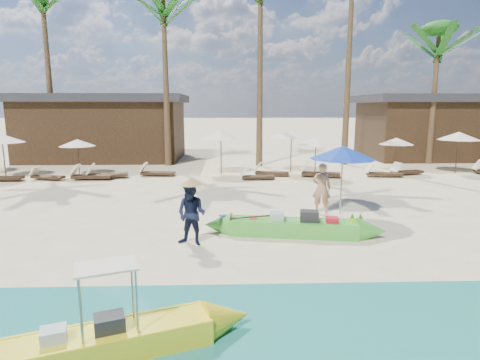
{
  "coord_description": "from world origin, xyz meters",
  "views": [
    {
      "loc": [
        0.18,
        -9.99,
        3.51
      ],
      "look_at": [
        0.58,
        2.0,
        1.31
      ],
      "focal_mm": 30.0,
      "sensor_mm": 36.0,
      "label": 1
    }
  ],
  "objects_px": {
    "green_canoe": "(293,227)",
    "yellow_canoe": "(95,344)",
    "blue_umbrella": "(343,152)",
    "tourist": "(322,188)"
  },
  "relations": [
    {
      "from": "green_canoe",
      "to": "yellow_canoe",
      "type": "distance_m",
      "value": 6.55
    },
    {
      "from": "green_canoe",
      "to": "blue_umbrella",
      "type": "height_order",
      "value": "blue_umbrella"
    },
    {
      "from": "yellow_canoe",
      "to": "blue_umbrella",
      "type": "height_order",
      "value": "blue_umbrella"
    },
    {
      "from": "green_canoe",
      "to": "blue_umbrella",
      "type": "relative_size",
      "value": 2.43
    },
    {
      "from": "tourist",
      "to": "blue_umbrella",
      "type": "xyz_separation_m",
      "value": [
        0.58,
        -0.27,
        1.22
      ]
    },
    {
      "from": "tourist",
      "to": "blue_umbrella",
      "type": "bearing_deg",
      "value": 167.23
    },
    {
      "from": "green_canoe",
      "to": "blue_umbrella",
      "type": "xyz_separation_m",
      "value": [
        1.91,
        2.07,
        1.83
      ]
    },
    {
      "from": "yellow_canoe",
      "to": "tourist",
      "type": "distance_m",
      "value": 9.25
    },
    {
      "from": "blue_umbrella",
      "to": "tourist",
      "type": "bearing_deg",
      "value": 155.37
    },
    {
      "from": "tourist",
      "to": "blue_umbrella",
      "type": "relative_size",
      "value": 0.74
    }
  ]
}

